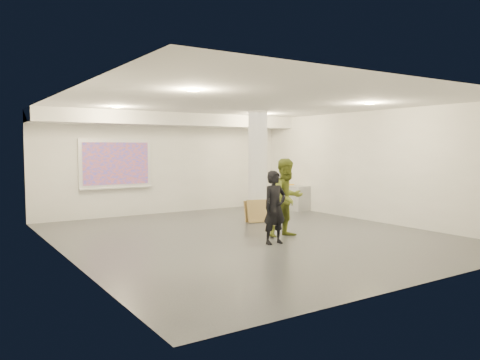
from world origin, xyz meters
TOP-DOWN VIEW (x-y plane):
  - floor at (0.00, 0.00)m, footprint 8.00×9.00m
  - ceiling at (0.00, 0.00)m, footprint 8.00×9.00m
  - wall_back at (0.00, 4.50)m, footprint 8.00×0.01m
  - wall_front at (0.00, -4.50)m, footprint 8.00×0.01m
  - wall_left at (-4.00, 0.00)m, footprint 0.01×9.00m
  - wall_right at (4.00, 0.00)m, footprint 0.01×9.00m
  - soffit_band at (0.00, 3.95)m, footprint 8.00×1.10m
  - downlight_nw at (-2.20, 2.50)m, footprint 0.22×0.22m
  - downlight_ne at (2.20, 2.50)m, footprint 0.22×0.22m
  - downlight_sw at (-2.20, -1.50)m, footprint 0.22×0.22m
  - downlight_se at (2.20, -1.50)m, footprint 0.22×0.22m
  - column at (1.50, 1.80)m, footprint 0.52×0.52m
  - projection_screen at (-1.60, 4.45)m, footprint 2.10×0.13m
  - credenza at (3.72, 3.08)m, footprint 0.63×1.37m
  - postit_pad at (3.72, 3.19)m, footprint 0.26×0.32m
  - cardboard_back at (1.24, 1.67)m, footprint 0.53×0.15m
  - cardboard_front at (1.25, 1.47)m, footprint 0.60×0.36m
  - woman at (-0.06, -1.01)m, footprint 0.56×0.38m
  - man at (0.63, -0.55)m, footprint 0.87×0.68m

SIDE VIEW (x-z plane):
  - floor at x=0.00m, z-range -0.01..0.01m
  - cardboard_back at x=1.24m, z-range 0.00..0.57m
  - cardboard_front at x=1.25m, z-range 0.00..0.60m
  - credenza at x=3.72m, z-range 0.00..0.78m
  - woman at x=-0.06m, z-range 0.00..1.53m
  - postit_pad at x=3.72m, z-range 0.78..0.81m
  - man at x=0.63m, z-range 0.00..1.76m
  - wall_back at x=0.00m, z-range 0.00..3.00m
  - wall_front at x=0.00m, z-range 0.00..3.00m
  - wall_left at x=-4.00m, z-range 0.00..3.00m
  - wall_right at x=4.00m, z-range 0.00..3.00m
  - column at x=1.50m, z-range 0.00..3.00m
  - projection_screen at x=-1.60m, z-range 0.82..2.24m
  - soffit_band at x=0.00m, z-range 2.64..3.00m
  - downlight_nw at x=-2.20m, z-range 2.97..2.99m
  - downlight_ne at x=2.20m, z-range 2.97..2.99m
  - downlight_sw at x=-2.20m, z-range 2.97..2.99m
  - downlight_se at x=2.20m, z-range 2.97..2.99m
  - ceiling at x=0.00m, z-range 3.00..3.00m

